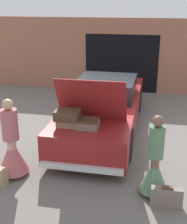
{
  "coord_description": "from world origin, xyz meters",
  "views": [
    {
      "loc": [
        1.33,
        -7.98,
        3.43
      ],
      "look_at": [
        0.0,
        -1.47,
        1.03
      ],
      "focal_mm": 50.0,
      "sensor_mm": 36.0,
      "label": 1
    }
  ],
  "objects_px": {
    "person_right": "(155,167)",
    "suitcase_beside_right_person": "(167,197)",
    "car": "(104,108)",
    "person_left": "(12,149)"
  },
  "relations": [
    {
      "from": "person_right",
      "to": "person_left",
      "type": "bearing_deg",
      "value": 99.31
    },
    {
      "from": "person_right",
      "to": "suitcase_beside_right_person",
      "type": "relative_size",
      "value": 2.83
    },
    {
      "from": "car",
      "to": "person_right",
      "type": "xyz_separation_m",
      "value": [
        1.43,
        -2.88,
        -0.06
      ]
    },
    {
      "from": "person_right",
      "to": "suitcase_beside_right_person",
      "type": "distance_m",
      "value": 0.57
    },
    {
      "from": "person_right",
      "to": "suitcase_beside_right_person",
      "type": "height_order",
      "value": "person_right"
    },
    {
      "from": "car",
      "to": "person_right",
      "type": "relative_size",
      "value": 3.47
    },
    {
      "from": "person_left",
      "to": "person_right",
      "type": "distance_m",
      "value": 2.85
    },
    {
      "from": "car",
      "to": "person_left",
      "type": "bearing_deg",
      "value": -117.23
    },
    {
      "from": "person_left",
      "to": "person_right",
      "type": "height_order",
      "value": "person_left"
    },
    {
      "from": "person_left",
      "to": "person_right",
      "type": "bearing_deg",
      "value": 78.25
    }
  ]
}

